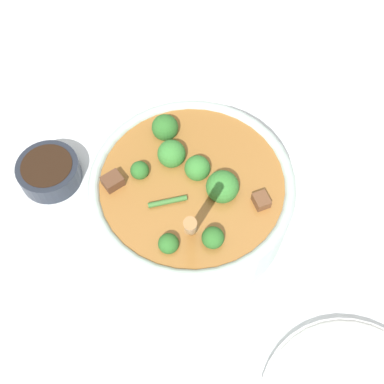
# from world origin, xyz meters

# --- Properties ---
(ground_plane) EXTENTS (4.00, 4.00, 0.00)m
(ground_plane) POSITION_xyz_m (0.00, 0.00, 0.00)
(ground_plane) COLOR silver
(stew_bowl) EXTENTS (0.28, 0.29, 0.28)m
(stew_bowl) POSITION_xyz_m (0.00, 0.00, 0.06)
(stew_bowl) COLOR #B2C6BC
(stew_bowl) RESTS_ON ground_plane
(condiment_bowl) EXTENTS (0.10, 0.10, 0.04)m
(condiment_bowl) POSITION_xyz_m (0.17, -0.15, 0.02)
(condiment_bowl) COLOR #232833
(condiment_bowl) RESTS_ON ground_plane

